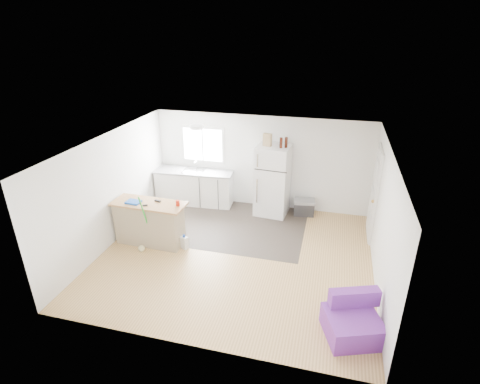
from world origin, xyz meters
name	(u,v)px	position (x,y,z in m)	size (l,w,h in m)	color
room	(235,204)	(0.00, 0.00, 1.20)	(5.51, 5.01, 2.41)	#B0814A
vinyl_zone	(220,223)	(-0.73, 1.25, 0.00)	(4.05, 2.50, 0.00)	#342E27
window	(203,145)	(-1.55, 2.49, 1.55)	(1.18, 0.06, 0.98)	white
interior_door	(374,195)	(2.72, 1.55, 1.02)	(0.11, 0.92, 2.10)	white
ceiling_fixture	(197,127)	(-1.20, 1.20, 2.36)	(0.30, 0.30, 0.07)	white
kitchen_cabinets	(195,187)	(-1.72, 2.18, 0.47)	(2.10, 0.78, 1.20)	white
peninsula	(150,223)	(-1.94, 0.03, 0.49)	(1.60, 0.65, 0.97)	tan
refrigerator	(273,180)	(0.38, 2.11, 0.89)	(0.85, 0.81, 1.78)	white
cooler	(304,207)	(1.19, 2.22, 0.20)	(0.56, 0.42, 0.40)	#29292B
purple_seat	(352,322)	(2.30, -1.65, 0.24)	(1.00, 0.99, 0.65)	purple
cleaner_jug	(184,242)	(-1.14, -0.02, 0.15)	(0.18, 0.16, 0.33)	silver
mop	(143,241)	(-1.95, -0.31, 0.23)	(0.24, 0.37, 1.31)	green
red_cup	(178,203)	(-1.26, 0.07, 1.03)	(0.08, 0.08, 0.12)	red
blue_tray	(133,202)	(-2.22, -0.04, 0.99)	(0.30, 0.22, 0.04)	blue
tool_a	(158,201)	(-1.75, 0.14, 0.99)	(0.14, 0.05, 0.03)	black
tool_b	(145,205)	(-1.91, -0.12, 0.98)	(0.10, 0.04, 0.03)	black
cardboard_box	(267,140)	(0.23, 2.08, 1.93)	(0.20, 0.10, 0.30)	tan
bottle_left	(281,143)	(0.56, 2.00, 1.90)	(0.07, 0.07, 0.25)	#361309
bottle_right	(286,142)	(0.67, 2.06, 1.90)	(0.07, 0.07, 0.25)	#361309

